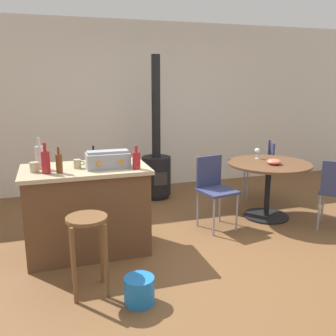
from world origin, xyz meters
name	(u,v)px	position (x,y,z in m)	size (l,w,h in m)	color
ground_plane	(212,253)	(0.00, 0.00, 0.00)	(8.80, 8.80, 0.00)	brown
back_wall	(145,107)	(0.00, 2.76, 1.35)	(8.00, 0.10, 2.70)	beige
kitchen_island	(87,210)	(-1.23, 0.46, 0.46)	(1.28, 0.73, 0.91)	brown
wooden_stool	(88,238)	(-1.31, -0.36, 0.50)	(0.34, 0.34, 0.69)	brown
dining_table	(268,176)	(1.13, 0.76, 0.57)	(1.07, 1.07, 0.74)	black
folding_chair_far	(262,165)	(1.50, 1.51, 0.53)	(0.52, 0.52, 0.88)	navy
folding_chair_left	(214,186)	(0.32, 0.68, 0.52)	(0.47, 0.47, 0.88)	navy
wood_stove	(156,165)	(-0.03, 2.03, 0.51)	(0.44, 0.45, 2.14)	black
toolbox	(108,160)	(-1.01, 0.39, 1.00)	(0.43, 0.24, 0.18)	gray
bottle_0	(59,163)	(-1.49, 0.30, 1.01)	(0.06, 0.06, 0.25)	#603314
bottle_1	(136,160)	(-0.74, 0.25, 1.01)	(0.08, 0.08, 0.24)	maroon
bottle_2	(40,157)	(-1.66, 0.55, 1.04)	(0.08, 0.08, 0.32)	#B7B2AD
bottle_3	(46,162)	(-1.61, 0.33, 1.03)	(0.08, 0.08, 0.30)	maroon
bottle_4	(94,156)	(-1.12, 0.68, 0.98)	(0.06, 0.06, 0.18)	black
cup_0	(35,167)	(-1.71, 0.42, 0.96)	(0.12, 0.09, 0.10)	tan
cup_1	(78,164)	(-1.30, 0.46, 0.96)	(0.11, 0.08, 0.09)	tan
wine_glass	(257,151)	(1.12, 1.04, 0.85)	(0.07, 0.07, 0.14)	silver
serving_bowl	(274,162)	(1.13, 0.66, 0.78)	(0.18, 0.18, 0.07)	#DB6651
plastic_bucket	(139,290)	(-0.95, -0.65, 0.11)	(0.25, 0.25, 0.23)	blue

